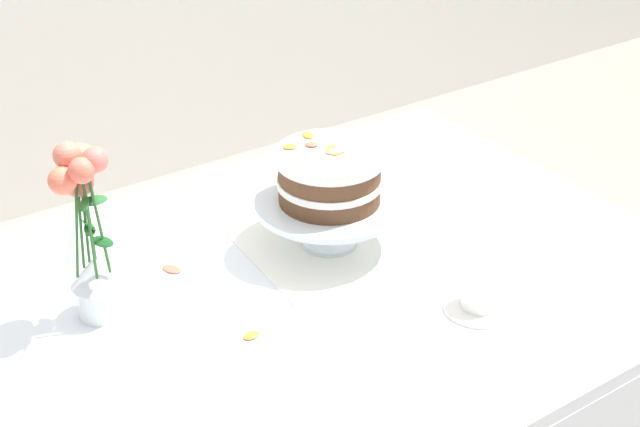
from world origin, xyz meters
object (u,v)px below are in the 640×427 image
object	(u,v)px
dining_table	(317,329)
layer_cake	(329,175)
flower_vase	(90,233)
teacup	(480,297)
cake_stand	(329,208)

from	to	relation	value
dining_table	layer_cake	world-z (taller)	layer_cake
flower_vase	teacup	world-z (taller)	flower_vase
teacup	flower_vase	bearing A→B (deg)	146.72
cake_stand	flower_vase	bearing A→B (deg)	175.26
dining_table	flower_vase	distance (m)	0.46
cake_stand	teacup	world-z (taller)	cake_stand
layer_cake	teacup	distance (m)	0.36
dining_table	layer_cake	size ratio (longest dim) A/B	6.83
dining_table	cake_stand	size ratio (longest dim) A/B	4.83
cake_stand	teacup	size ratio (longest dim) A/B	2.32
dining_table	layer_cake	distance (m)	0.29
cake_stand	layer_cake	distance (m)	0.07
dining_table	layer_cake	bearing A→B (deg)	46.99
cake_stand	teacup	bearing A→B (deg)	-74.01
cake_stand	layer_cake	bearing A→B (deg)	105.14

